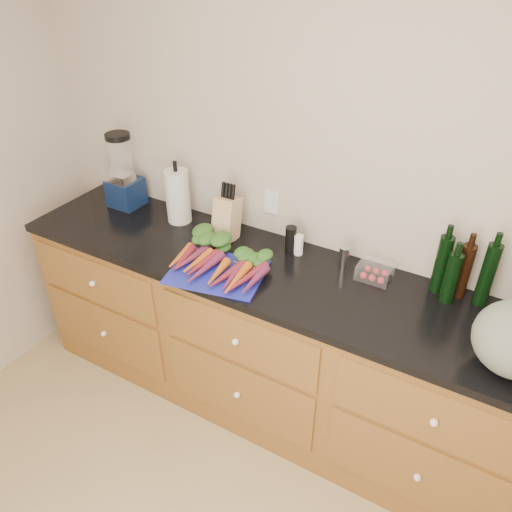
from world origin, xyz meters
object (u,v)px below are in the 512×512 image
Objects in this scene: carrots at (222,261)px; knife_block at (227,218)px; blender_appliance at (123,175)px; paper_towel at (178,196)px; tomato_box at (375,272)px; cutting_board at (217,272)px.

carrots is 2.10× the size of knife_block.
carrots is 0.90m from blender_appliance.
paper_towel is (-0.46, 0.27, 0.11)m from carrots.
knife_block is at bearing -3.50° from paper_towel.
paper_towel is 1.33× the size of knife_block.
carrots is 0.72m from tomato_box.
cutting_board is at bearing -90.00° from carrots.
tomato_box is (1.12, 0.01, -0.11)m from paper_towel.
blender_appliance is 0.71m from knife_block.
blender_appliance is 1.46× the size of paper_towel.
knife_block is at bearing 117.98° from carrots.
paper_towel is at bearing 145.28° from cutting_board.
knife_block reaches higher than carrots.
cutting_board is 2.83× the size of tomato_box.
blender_appliance reaches higher than tomato_box.
carrots is 0.30m from knife_block.
knife_block reaches higher than cutting_board.
blender_appliance is at bearing 178.57° from knife_block.
carrots is 1.09× the size of blender_appliance.
knife_block is (-0.14, 0.30, 0.11)m from cutting_board.
cutting_board is at bearing -20.61° from blender_appliance.
paper_towel is 1.92× the size of tomato_box.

